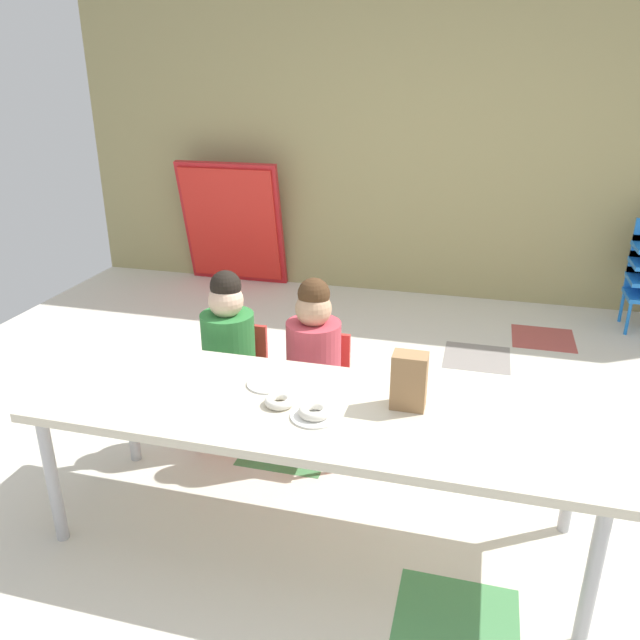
# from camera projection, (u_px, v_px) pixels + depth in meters

# --- Properties ---
(ground_plane) EXTENTS (6.12, 5.19, 0.02)m
(ground_plane) POSITION_uv_depth(u_px,v_px,m) (375.00, 463.00, 3.11)
(ground_plane) COLOR silver
(back_wall) EXTENTS (6.12, 0.10, 2.56)m
(back_wall) POSITION_uv_depth(u_px,v_px,m) (439.00, 139.00, 4.95)
(back_wall) COLOR tan
(back_wall) RESTS_ON ground_plane
(craft_table) EXTENTS (2.17, 0.70, 0.61)m
(craft_table) POSITION_uv_depth(u_px,v_px,m) (315.00, 416.00, 2.41)
(craft_table) COLOR beige
(craft_table) RESTS_ON ground_plane
(seated_child_near_camera) EXTENTS (0.34, 0.34, 0.92)m
(seated_child_near_camera) POSITION_uv_depth(u_px,v_px,m) (229.00, 343.00, 3.08)
(seated_child_near_camera) COLOR red
(seated_child_near_camera) RESTS_ON ground_plane
(seated_child_middle_seat) EXTENTS (0.33, 0.33, 0.92)m
(seated_child_middle_seat) POSITION_uv_depth(u_px,v_px,m) (314.00, 352.00, 2.97)
(seated_child_middle_seat) COLOR red
(seated_child_middle_seat) RESTS_ON ground_plane
(folded_activity_table) EXTENTS (0.90, 0.29, 1.09)m
(folded_activity_table) POSITION_uv_depth(u_px,v_px,m) (232.00, 224.00, 5.46)
(folded_activity_table) COLOR red
(folded_activity_table) RESTS_ON ground_plane
(paper_bag_brown) EXTENTS (0.13, 0.09, 0.22)m
(paper_bag_brown) POSITION_uv_depth(u_px,v_px,m) (409.00, 381.00, 2.34)
(paper_bag_brown) COLOR #9E754C
(paper_bag_brown) RESTS_ON craft_table
(paper_plate_near_edge) EXTENTS (0.18, 0.18, 0.01)m
(paper_plate_near_edge) POSITION_uv_depth(u_px,v_px,m) (315.00, 416.00, 2.31)
(paper_plate_near_edge) COLOR white
(paper_plate_near_edge) RESTS_ON craft_table
(paper_plate_center_table) EXTENTS (0.18, 0.18, 0.01)m
(paper_plate_center_table) POSITION_uv_depth(u_px,v_px,m) (269.00, 383.00, 2.55)
(paper_plate_center_table) COLOR white
(paper_plate_center_table) RESTS_ON craft_table
(donut_powdered_on_plate) EXTENTS (0.12, 0.12, 0.03)m
(donut_powdered_on_plate) POSITION_uv_depth(u_px,v_px,m) (315.00, 411.00, 2.30)
(donut_powdered_on_plate) COLOR white
(donut_powdered_on_plate) RESTS_ON craft_table
(donut_powdered_loose) EXTENTS (0.12, 0.12, 0.03)m
(donut_powdered_loose) POSITION_uv_depth(u_px,v_px,m) (280.00, 401.00, 2.39)
(donut_powdered_loose) COLOR white
(donut_powdered_loose) RESTS_ON craft_table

